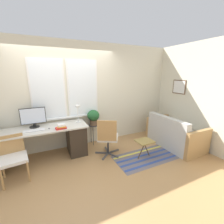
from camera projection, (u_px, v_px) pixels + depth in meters
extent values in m
plane|color=tan|center=(77.00, 159.00, 3.45)|extent=(14.00, 14.00, 0.00)
cube|color=beige|center=(67.00, 97.00, 3.77)|extent=(9.00, 0.06, 2.70)
cube|color=white|center=(48.00, 90.00, 3.52)|extent=(0.78, 0.02, 1.45)
cube|color=white|center=(48.00, 90.00, 3.51)|extent=(0.71, 0.01, 1.38)
cube|color=white|center=(83.00, 89.00, 3.87)|extent=(0.78, 0.02, 1.45)
cube|color=white|center=(83.00, 89.00, 3.86)|extent=(0.71, 0.01, 1.38)
cube|color=white|center=(68.00, 117.00, 3.87)|extent=(1.66, 0.11, 0.04)
cube|color=beige|center=(178.00, 93.00, 4.40)|extent=(0.06, 9.00, 2.70)
cube|color=brown|center=(179.00, 87.00, 4.30)|extent=(0.02, 0.44, 0.40)
cube|color=white|center=(179.00, 87.00, 4.30)|extent=(0.01, 0.39, 0.35)
cube|color=beige|center=(36.00, 130.00, 3.24)|extent=(2.19, 0.67, 0.03)
cube|color=#33281E|center=(76.00, 139.00, 3.69)|extent=(0.40, 0.59, 0.72)
cylinder|color=black|center=(35.00, 127.00, 3.36)|extent=(0.21, 0.21, 0.02)
cylinder|color=black|center=(34.00, 125.00, 3.34)|extent=(0.05, 0.05, 0.08)
cube|color=black|center=(33.00, 116.00, 3.30)|extent=(0.51, 0.02, 0.36)
cube|color=silver|center=(33.00, 116.00, 3.28)|extent=(0.49, 0.01, 0.34)
cube|color=silver|center=(34.00, 130.00, 3.14)|extent=(0.41, 0.14, 0.02)
ellipsoid|color=slate|center=(49.00, 128.00, 3.25)|extent=(0.03, 0.06, 0.03)
cylinder|color=white|center=(78.00, 122.00, 3.71)|extent=(0.13, 0.13, 0.01)
cylinder|color=white|center=(78.00, 114.00, 3.66)|extent=(0.02, 0.02, 0.37)
ellipsoid|color=white|center=(77.00, 106.00, 3.61)|extent=(0.12, 0.12, 0.08)
cube|color=red|center=(61.00, 128.00, 3.25)|extent=(0.23, 0.14, 0.04)
cube|color=orange|center=(62.00, 126.00, 3.25)|extent=(0.19, 0.17, 0.02)
cube|color=white|center=(61.00, 125.00, 3.26)|extent=(0.17, 0.17, 0.04)
cylinder|color=#B2844C|center=(2.00, 179.00, 2.49)|extent=(0.04, 0.04, 0.42)
cylinder|color=#B2844C|center=(28.00, 171.00, 2.70)|extent=(0.04, 0.04, 0.42)
cylinder|color=#B2844C|center=(3.00, 168.00, 2.81)|extent=(0.04, 0.04, 0.42)
cylinder|color=#B2844C|center=(27.00, 161.00, 3.02)|extent=(0.04, 0.04, 0.42)
cube|color=silver|center=(13.00, 159.00, 2.70)|extent=(0.50, 0.48, 0.06)
cube|color=#B2844C|center=(11.00, 144.00, 2.83)|extent=(0.40, 0.09, 0.36)
cube|color=#47474C|center=(102.00, 153.00, 3.71)|extent=(0.29, 0.18, 0.03)
cube|color=#47474C|center=(105.00, 156.00, 3.56)|extent=(0.25, 0.24, 0.03)
cube|color=#47474C|center=(113.00, 155.00, 3.60)|extent=(0.16, 0.30, 0.03)
cube|color=#47474C|center=(113.00, 151.00, 3.78)|extent=(0.32, 0.07, 0.03)
cube|color=#47474C|center=(107.00, 150.00, 3.84)|extent=(0.10, 0.32, 0.03)
cylinder|color=#333338|center=(108.00, 146.00, 3.65)|extent=(0.04, 0.04, 0.37)
cube|color=silver|center=(108.00, 137.00, 3.59)|extent=(0.62, 0.61, 0.06)
cube|color=#B2844C|center=(107.00, 131.00, 3.30)|extent=(0.39, 0.24, 0.47)
cube|color=beige|center=(174.00, 138.00, 4.09)|extent=(0.79, 1.27, 0.44)
cube|color=beige|center=(167.00, 125.00, 3.85)|extent=(0.16, 1.27, 0.40)
cube|color=#A87F4C|center=(198.00, 144.00, 3.47)|extent=(0.79, 0.09, 0.66)
cube|color=#A87F4C|center=(157.00, 126.00, 4.66)|extent=(0.79, 0.09, 0.66)
cylinder|color=#333338|center=(94.00, 125.00, 4.10)|extent=(0.26, 0.26, 0.02)
cylinder|color=#333338|center=(98.00, 134.00, 4.22)|extent=(0.01, 0.01, 0.54)
cylinder|color=#333338|center=(91.00, 134.00, 4.23)|extent=(0.01, 0.01, 0.54)
cylinder|color=#333338|center=(93.00, 136.00, 4.06)|extent=(0.01, 0.01, 0.54)
cylinder|color=brown|center=(94.00, 123.00, 4.08)|extent=(0.21, 0.21, 0.13)
ellipsoid|color=#235B2D|center=(93.00, 115.00, 4.03)|extent=(0.32, 0.32, 0.29)
cube|color=slate|center=(148.00, 157.00, 3.56)|extent=(1.60, 0.76, 0.01)
cube|color=#334C99|center=(155.00, 162.00, 3.34)|extent=(1.57, 0.06, 0.00)
cube|color=#334C99|center=(150.00, 158.00, 3.49)|extent=(1.57, 0.06, 0.00)
cube|color=#334C99|center=(145.00, 155.00, 3.63)|extent=(1.57, 0.06, 0.00)
cube|color=#DBCC4C|center=(141.00, 152.00, 3.78)|extent=(1.57, 0.06, 0.00)
cube|color=olive|center=(145.00, 141.00, 3.44)|extent=(0.38, 0.32, 0.02)
cylinder|color=#4C3D2D|center=(142.00, 150.00, 3.47)|extent=(0.22, 0.02, 0.41)
cylinder|color=#4C3D2D|center=(146.00, 149.00, 3.52)|extent=(0.22, 0.02, 0.41)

